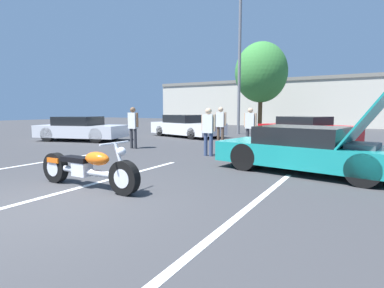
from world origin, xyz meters
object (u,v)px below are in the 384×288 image
at_px(tree_background, 261,73).
at_px(parked_car_left_row, 81,129).
at_px(light_pole, 241,55).
at_px(parked_car_mid_left_row, 187,126).
at_px(spectator_by_show_car, 221,123).
at_px(motorcycle, 87,168).
at_px(show_car_hood_open, 308,150).
at_px(spectator_near_motorcycle, 250,124).
at_px(spectator_far_lot, 208,128).
at_px(spectator_midground, 133,124).
at_px(parked_car_mid_right_row, 307,130).

distance_m(tree_background, parked_car_left_row, 14.06).
bearing_deg(parked_car_left_row, light_pole, 38.95).
xyz_separation_m(tree_background, parked_car_mid_left_row, (-1.65, -8.07, -3.73)).
bearing_deg(spectator_by_show_car, tree_background, 99.33).
bearing_deg(spectator_by_show_car, motorcycle, -84.37).
bearing_deg(tree_background, motorcycle, -82.19).
xyz_separation_m(show_car_hood_open, spectator_near_motorcycle, (-2.85, 3.84, 0.39)).
height_order(parked_car_left_row, spectator_by_show_car, spectator_by_show_car).
xyz_separation_m(light_pole, spectator_by_show_car, (1.55, -6.09, -3.91)).
bearing_deg(spectator_far_lot, light_pole, 105.38).
bearing_deg(parked_car_mid_left_row, spectator_near_motorcycle, -15.35).
bearing_deg(parked_car_left_row, spectator_by_show_car, -3.11).
bearing_deg(show_car_hood_open, spectator_midground, 177.62).
bearing_deg(spectator_far_lot, tree_background, 101.10).
xyz_separation_m(light_pole, tree_background, (-0.24, 4.83, -0.56)).
distance_m(spectator_midground, spectator_far_lot, 3.44).
bearing_deg(parked_car_mid_left_row, spectator_midground, -64.11).
height_order(motorcycle, spectator_near_motorcycle, spectator_near_motorcycle).
height_order(parked_car_mid_right_row, parked_car_left_row, parked_car_mid_right_row).
relative_size(light_pole, spectator_near_motorcycle, 5.59).
bearing_deg(spectator_by_show_car, parked_car_mid_left_row, 140.46).
xyz_separation_m(light_pole, show_car_hood_open, (5.77, -10.05, -4.32)).
bearing_deg(spectator_far_lot, spectator_near_motorcycle, 80.73).
height_order(motorcycle, parked_car_mid_right_row, parked_car_mid_right_row).
distance_m(parked_car_mid_left_row, spectator_midground, 5.62).
distance_m(parked_car_mid_left_row, spectator_near_motorcycle, 5.67).
relative_size(tree_background, parked_car_mid_left_row, 1.40).
height_order(show_car_hood_open, spectator_far_lot, show_car_hood_open).
height_order(light_pole, spectator_midground, light_pole).
bearing_deg(spectator_midground, show_car_hood_open, -10.79).
bearing_deg(parked_car_left_row, show_car_hood_open, -28.60).
distance_m(spectator_by_show_car, spectator_midground, 3.68).
relative_size(motorcycle, parked_car_mid_left_row, 0.54).
xyz_separation_m(parked_car_mid_right_row, parked_car_left_row, (-9.88, -4.27, -0.02)).
bearing_deg(tree_background, show_car_hood_open, -68.01).
bearing_deg(spectator_by_show_car, light_pole, 104.31).
bearing_deg(light_pole, tree_background, 92.86).
height_order(parked_car_mid_right_row, spectator_by_show_car, spectator_by_show_car).
relative_size(light_pole, parked_car_mid_right_row, 1.99).
bearing_deg(spectator_far_lot, parked_car_mid_right_row, 68.66).
distance_m(parked_car_left_row, spectator_midground, 4.43).
bearing_deg(spectator_by_show_car, spectator_midground, -133.25).
distance_m(parked_car_left_row, spectator_near_motorcycle, 8.34).
distance_m(parked_car_mid_left_row, spectator_far_lot, 7.21).
bearing_deg(spectator_midground, parked_car_mid_left_row, 99.52).
bearing_deg(show_car_hood_open, parked_car_mid_right_row, 108.45).
xyz_separation_m(motorcycle, spectator_far_lot, (0.15, 4.84, 0.54)).
bearing_deg(tree_background, spectator_by_show_car, -80.67).
height_order(parked_car_mid_left_row, parked_car_mid_right_row, parked_car_mid_left_row).
relative_size(motorcycle, spectator_by_show_car, 1.56).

